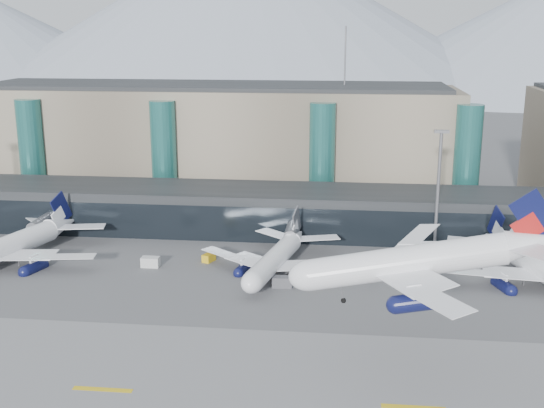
{
  "coord_description": "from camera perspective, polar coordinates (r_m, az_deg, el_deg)",
  "views": [
    {
      "loc": [
        10.66,
        -91.98,
        46.02
      ],
      "look_at": [
        -2.85,
        32.0,
        13.34
      ],
      "focal_mm": 45.0,
      "sensor_mm": 36.0,
      "label": 1
    }
  ],
  "objects": [
    {
      "name": "ground",
      "position": [
        103.4,
        -0.36,
        -11.75
      ],
      "size": [
        900.0,
        900.0,
        0.0
      ],
      "primitive_type": "plane",
      "color": "#515154",
      "rests_on": "ground"
    },
    {
      "name": "runway_strip",
      "position": [
        90.31,
        -1.49,
        -15.95
      ],
      "size": [
        400.0,
        40.0,
        0.04
      ],
      "primitive_type": "cube",
      "color": "slate",
      "rests_on": "ground"
    },
    {
      "name": "runway_markings",
      "position": [
        90.29,
        -1.49,
        -15.93
      ],
      "size": [
        128.0,
        1.0,
        0.02
      ],
      "color": "gold",
      "rests_on": "ground"
    },
    {
      "name": "concourse",
      "position": [
        155.6,
        2.06,
        -0.62
      ],
      "size": [
        170.0,
        27.0,
        10.0
      ],
      "color": "black",
      "rests_on": "ground"
    },
    {
      "name": "terminal_main",
      "position": [
        187.94,
        -4.83,
        5.27
      ],
      "size": [
        130.0,
        30.0,
        31.0
      ],
      "color": "gray",
      "rests_on": "ground"
    },
    {
      "name": "teal_towers",
      "position": [
        170.98,
        -2.53,
        3.88
      ],
      "size": [
        116.4,
        19.4,
        46.0
      ],
      "color": "#256965",
      "rests_on": "ground"
    },
    {
      "name": "mountain_ridge",
      "position": [
        472.01,
        7.09,
        14.54
      ],
      "size": [
        910.0,
        400.0,
        110.0
      ],
      "color": "gray",
      "rests_on": "ground"
    },
    {
      "name": "lightmast_mid",
      "position": [
        144.8,
        13.74,
        1.65
      ],
      "size": [
        3.0,
        1.2,
        25.6
      ],
      "color": "slate",
      "rests_on": "ground"
    },
    {
      "name": "hero_jet",
      "position": [
        90.34,
        13.36,
        -3.91
      ],
      "size": [
        35.64,
        36.98,
        11.9
      ],
      "rotation": [
        0.0,
        -0.19,
        -0.01
      ],
      "color": "white",
      "rests_on": "ground"
    },
    {
      "name": "jet_parked_left",
      "position": [
        146.52,
        -20.58,
        -2.62
      ],
      "size": [
        37.74,
        39.57,
        12.7
      ],
      "rotation": [
        0.0,
        0.0,
        1.27
      ],
      "color": "white",
      "rests_on": "ground"
    },
    {
      "name": "jet_parked_mid",
      "position": [
        131.75,
        0.62,
        -3.83
      ],
      "size": [
        33.57,
        34.34,
        11.05
      ],
      "rotation": [
        0.0,
        0.0,
        1.36
      ],
      "color": "white",
      "rests_on": "ground"
    },
    {
      "name": "jet_parked_right",
      "position": [
        135.7,
        20.81,
        -4.08
      ],
      "size": [
        36.2,
        38.02,
        12.2
      ],
      "rotation": [
        0.0,
        0.0,
        1.87
      ],
      "color": "white",
      "rests_on": "ground"
    },
    {
      "name": "veh_a",
      "position": [
        136.66,
        -10.13,
        -4.8
      ],
      "size": [
        3.53,
        1.99,
        1.98
      ],
      "primitive_type": "cube",
      "rotation": [
        0.0,
        0.0,
        -0.0
      ],
      "color": "silver",
      "rests_on": "ground"
    },
    {
      "name": "veh_b",
      "position": [
        138.19,
        -5.31,
        -4.49
      ],
      "size": [
        2.62,
        3.17,
        1.57
      ],
      "primitive_type": "cube",
      "rotation": [
        0.0,
        0.0,
        1.17
      ],
      "color": "gold",
      "rests_on": "ground"
    },
    {
      "name": "veh_c",
      "position": [
        124.39,
        0.86,
        -6.54
      ],
      "size": [
        3.63,
        1.96,
        2.0
      ],
      "primitive_type": "cube",
      "rotation": [
        0.0,
        0.0,
        0.02
      ],
      "color": "#4C4C51",
      "rests_on": "ground"
    },
    {
      "name": "veh_d",
      "position": [
        140.77,
        16.93,
        -4.69
      ],
      "size": [
        2.88,
        3.41,
        1.72
      ],
      "primitive_type": "cube",
      "rotation": [
        0.0,
        0.0,
        1.06
      ],
      "color": "silver",
      "rests_on": "ground"
    },
    {
      "name": "veh_g",
      "position": [
        136.13,
        9.66,
        -4.99
      ],
      "size": [
        2.66,
        2.65,
        1.38
      ],
      "primitive_type": "cube",
      "rotation": [
        0.0,
        0.0,
        -0.78
      ],
      "color": "silver",
      "rests_on": "ground"
    },
    {
      "name": "veh_h",
      "position": [
        127.11,
        3.24,
        -6.09
      ],
      "size": [
        3.71,
        3.97,
        1.98
      ],
      "primitive_type": "cube",
      "rotation": [
        0.0,
        0.0,
        0.89
      ],
      "color": "gold",
      "rests_on": "ground"
    }
  ]
}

